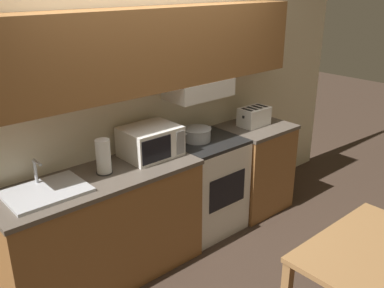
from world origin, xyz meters
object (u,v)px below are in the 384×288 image
Objects in this scene: cooking_pot at (197,134)px; paper_towel_roll at (103,157)px; sink_basin at (46,191)px; toaster at (254,116)px; microwave at (150,141)px; stove_range at (206,185)px; dining_table at (369,262)px.

cooking_pot is 1.02m from paper_towel_roll.
cooking_pot is 1.50m from sink_basin.
paper_towel_roll is at bearing 179.82° from toaster.
microwave is (-0.54, -0.01, 0.06)m from cooking_pot.
sink_basin is (-1.56, -0.01, 0.48)m from stove_range.
toaster is at bearing 0.52° from sink_basin.
paper_towel_roll reaches higher than stove_range.
paper_towel_roll is 0.26× the size of dining_table.
microwave is 0.97m from sink_basin.
cooking_pot is 0.54m from microwave.
microwave reaches higher than cooking_pot.
sink_basin is at bearing 129.54° from dining_table.
paper_towel_roll is at bearing -177.07° from cooking_pot.
toaster is 1.96m from dining_table.
toaster reaches higher than dining_table.
sink_basin is at bearing -175.90° from microwave.
sink_basin is (-2.23, -0.02, -0.08)m from toaster.
stove_range is at bearing -179.45° from toaster.
sink_basin is 0.53× the size of dining_table.
stove_range is 0.89× the size of dining_table.
cooking_pot is at bearing 136.89° from stove_range.
stove_range is at bearing 84.88° from dining_table.
sink_basin is (-0.96, -0.07, -0.11)m from microwave.
sink_basin is at bearing -179.49° from stove_range.
dining_table is (1.41, -1.71, -0.34)m from sink_basin.
paper_towel_roll is (-1.08, 0.01, 0.60)m from stove_range.
sink_basin reaches higher than stove_range.
paper_towel_roll is at bearing 3.05° from sink_basin.
cooking_pot is 0.33× the size of dining_table.
cooking_pot reaches higher than stove_range.
paper_towel_roll is at bearing 179.38° from stove_range.
dining_table is (-0.09, -1.79, -0.39)m from cooking_pot.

